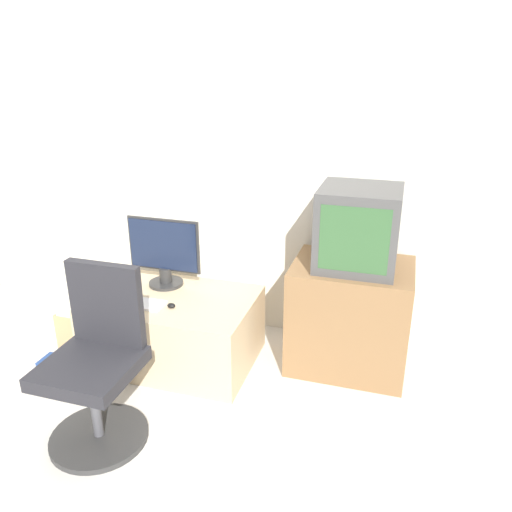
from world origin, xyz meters
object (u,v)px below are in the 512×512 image
object	(u,v)px
mouse	(171,306)
cardboard_box_lower	(79,330)
office_chair	(97,368)
book	(55,361)
main_monitor	(164,253)
keyboard	(140,303)
crt_tv	(358,228)

from	to	relation	value
mouse	cardboard_box_lower	xyz separation A→B (m)	(-0.73, 0.06, -0.32)
office_chair	book	world-z (taller)	office_chair
mouse	office_chair	size ratio (longest dim) A/B	0.06
cardboard_box_lower	mouse	bearing A→B (deg)	-4.83
main_monitor	keyboard	bearing A→B (deg)	-93.90
main_monitor	crt_tv	bearing A→B (deg)	4.82
book	main_monitor	bearing A→B (deg)	36.69
office_chair	crt_tv	bearing A→B (deg)	41.70
office_chair	book	distance (m)	0.90
keyboard	book	bearing A→B (deg)	-166.42
book	keyboard	bearing A→B (deg)	13.58
main_monitor	cardboard_box_lower	size ratio (longest dim) A/B	1.87
office_chair	cardboard_box_lower	xyz separation A→B (m)	(-0.62, 0.68, -0.26)
keyboard	crt_tv	size ratio (longest dim) A/B	0.62
keyboard	office_chair	size ratio (longest dim) A/B	0.33
crt_tv	book	bearing A→B (deg)	-163.10
mouse	crt_tv	world-z (taller)	crt_tv
office_chair	cardboard_box_lower	bearing A→B (deg)	132.49
cardboard_box_lower	book	distance (m)	0.25
cardboard_box_lower	keyboard	bearing A→B (deg)	-8.07
main_monitor	mouse	size ratio (longest dim) A/B	9.65
main_monitor	keyboard	distance (m)	0.38
keyboard	mouse	bearing A→B (deg)	3.91
mouse	office_chair	distance (m)	0.63
keyboard	office_chair	xyz separation A→B (m)	(0.09, -0.60, -0.05)
crt_tv	cardboard_box_lower	size ratio (longest dim) A/B	1.81
keyboard	main_monitor	bearing A→B (deg)	86.10
crt_tv	cardboard_box_lower	world-z (taller)	crt_tv
cardboard_box_lower	main_monitor	bearing A→B (deg)	22.73
mouse	cardboard_box_lower	bearing A→B (deg)	175.17
keyboard	book	world-z (taller)	keyboard
mouse	book	size ratio (longest dim) A/B	0.27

